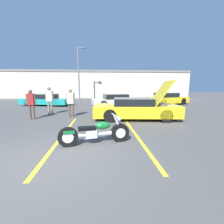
{
  "coord_description": "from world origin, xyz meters",
  "views": [
    {
      "loc": [
        1.27,
        -3.69,
        1.88
      ],
      "look_at": [
        1.75,
        2.57,
        0.8
      ],
      "focal_mm": 24.0,
      "sensor_mm": 36.0,
      "label": 1
    }
  ],
  "objects": [
    {
      "name": "parking_stripe_middle",
      "position": [
        2.63,
        2.04,
        0.0
      ],
      "size": [
        0.12,
        5.9,
        0.01
      ],
      "primitive_type": "cube",
      "color": "yellow",
      "rests_on": "ground"
    },
    {
      "name": "show_car_hood_open",
      "position": [
        3.31,
        4.66,
        0.61
      ],
      "size": [
        4.89,
        2.21,
        2.2
      ],
      "rotation": [
        0.0,
        0.0,
        -0.1
      ],
      "color": "yellow",
      "rests_on": "ground"
    },
    {
      "name": "spectator_by_show_car",
      "position": [
        -2.67,
        5.09,
        1.01
      ],
      "size": [
        0.52,
        0.22,
        1.7
      ],
      "color": "brown",
      "rests_on": "ground"
    },
    {
      "name": "motorcycle",
      "position": [
        1.07,
        1.06,
        0.38
      ],
      "size": [
        2.33,
        0.78,
        0.95
      ],
      "rotation": [
        0.0,
        0.0,
        0.19
      ],
      "color": "black",
      "rests_on": "ground"
    },
    {
      "name": "light_pole",
      "position": [
        -1.43,
        16.4,
        3.78
      ],
      "size": [
        1.21,
        0.28,
        6.82
      ],
      "color": "slate",
      "rests_on": "ground"
    },
    {
      "name": "spectator_near_motorcycle",
      "position": [
        -2.11,
        6.52,
        1.11
      ],
      "size": [
        0.52,
        0.24,
        1.85
      ],
      "color": "gray",
      "rests_on": "ground"
    },
    {
      "name": "parked_car_right_row",
      "position": [
        8.18,
        11.41,
        0.59
      ],
      "size": [
        4.6,
        3.19,
        1.22
      ],
      "rotation": [
        0.0,
        0.0,
        0.34
      ],
      "color": "yellow",
      "rests_on": "ground"
    },
    {
      "name": "spectator_midground",
      "position": [
        -0.58,
        5.65,
        1.03
      ],
      "size": [
        0.52,
        0.23,
        1.73
      ],
      "color": "brown",
      "rests_on": "ground"
    },
    {
      "name": "parking_stripe_foreground",
      "position": [
        -0.22,
        2.04,
        0.0
      ],
      "size": [
        0.12,
        5.9,
        0.01
      ],
      "primitive_type": "cube",
      "color": "yellow",
      "rests_on": "ground"
    },
    {
      "name": "ground_plane",
      "position": [
        0.0,
        0.0,
        0.0
      ],
      "size": [
        80.0,
        80.0,
        0.0
      ],
      "primitive_type": "plane",
      "color": "#514F4C"
    },
    {
      "name": "parked_car_left_row",
      "position": [
        -4.14,
        11.56,
        0.54
      ],
      "size": [
        5.09,
        2.91,
        1.12
      ],
      "rotation": [
        0.0,
        0.0,
        -0.24
      ],
      "color": "teal",
      "rests_on": "ground"
    },
    {
      "name": "parked_car_mid_row",
      "position": [
        2.83,
        10.5,
        0.56
      ],
      "size": [
        5.01,
        2.64,
        1.15
      ],
      "rotation": [
        0.0,
        0.0,
        0.16
      ],
      "color": "white",
      "rests_on": "ground"
    },
    {
      "name": "far_building",
      "position": [
        0.0,
        22.51,
        2.34
      ],
      "size": [
        32.0,
        4.2,
        4.4
      ],
      "color": "beige",
      "rests_on": "ground"
    }
  ]
}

